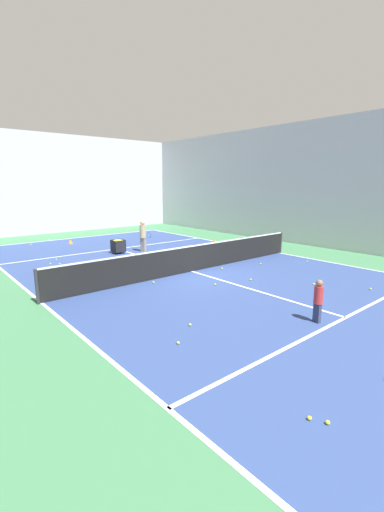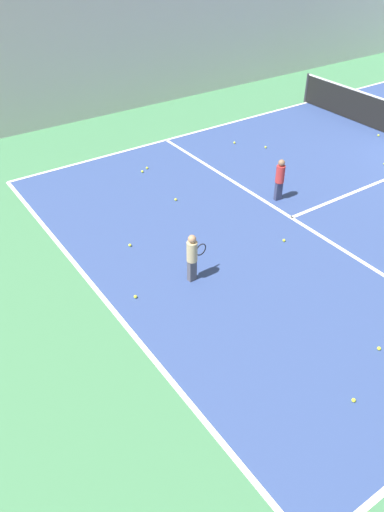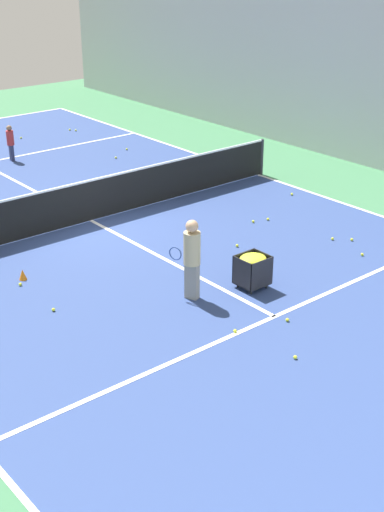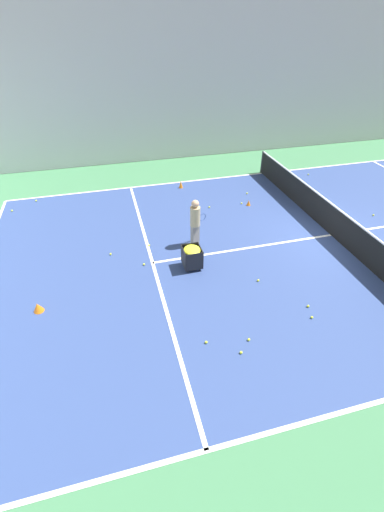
% 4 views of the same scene
% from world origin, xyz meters
% --- Properties ---
extents(ground_plane, '(34.22, 34.22, 0.00)m').
position_xyz_m(ground_plane, '(0.00, 0.00, 0.00)').
color(ground_plane, '#3D754C').
extents(court_playing_area, '(11.97, 23.71, 0.00)m').
position_xyz_m(court_playing_area, '(0.00, 0.00, 0.00)').
color(court_playing_area, navy).
rests_on(court_playing_area, ground).
extents(line_baseline_far, '(11.97, 0.10, 0.00)m').
position_xyz_m(line_baseline_far, '(0.00, 11.85, 0.01)').
color(line_baseline_far, white).
rests_on(line_baseline_far, ground).
extents(line_sideline_left, '(0.10, 23.71, 0.00)m').
position_xyz_m(line_sideline_left, '(-5.99, 0.00, 0.01)').
color(line_sideline_left, white).
rests_on(line_sideline_left, ground).
extents(line_sideline_right, '(0.10, 23.71, 0.00)m').
position_xyz_m(line_sideline_right, '(5.99, 0.00, 0.01)').
color(line_sideline_right, white).
rests_on(line_sideline_right, ground).
extents(line_service_near, '(11.97, 0.10, 0.00)m').
position_xyz_m(line_service_near, '(0.00, -6.52, 0.01)').
color(line_service_near, white).
rests_on(line_service_near, ground).
extents(line_service_far, '(11.97, 0.10, 0.00)m').
position_xyz_m(line_service_far, '(0.00, 6.52, 0.01)').
color(line_service_far, white).
rests_on(line_service_far, ground).
extents(line_centre_service, '(0.10, 13.04, 0.00)m').
position_xyz_m(line_centre_service, '(0.00, 0.00, 0.01)').
color(line_centre_service, white).
rests_on(line_centre_service, ground).
extents(hall_enclosure_right, '(0.15, 30.52, 7.07)m').
position_xyz_m(hall_enclosure_right, '(9.32, 0.00, 3.53)').
color(hall_enclosure_right, silver).
rests_on(hall_enclosure_right, ground).
extents(hall_enclosure_far, '(18.48, 0.15, 7.07)m').
position_xyz_m(hall_enclosure_far, '(0.00, 15.18, 3.53)').
color(hall_enclosure_far, silver).
rests_on(hall_enclosure_far, ground).
extents(tennis_net, '(12.27, 0.10, 1.10)m').
position_xyz_m(tennis_net, '(0.00, 0.00, 0.57)').
color(tennis_net, '#2D2D33').
rests_on(tennis_net, ground).
extents(coach_at_net, '(0.46, 0.66, 1.68)m').
position_xyz_m(coach_at_net, '(0.72, 4.90, 0.96)').
color(coach_at_net, gray).
rests_on(coach_at_net, ground).
extents(child_midcourt, '(0.26, 0.26, 1.16)m').
position_xyz_m(child_midcourt, '(-0.90, -6.17, 0.67)').
color(child_midcourt, '#2D3351').
rests_on(child_midcourt, ground).
extents(ball_cart, '(0.61, 0.57, 0.73)m').
position_xyz_m(ball_cart, '(-0.53, 5.35, 0.52)').
color(ball_cart, black).
rests_on(ball_cart, ground).
extents(training_cone_0, '(0.28, 0.28, 0.26)m').
position_xyz_m(training_cone_0, '(-1.35, 9.85, 0.13)').
color(training_cone_0, orange).
rests_on(training_cone_0, ground).
extents(training_cone_1, '(0.18, 0.18, 0.33)m').
position_xyz_m(training_cone_1, '(5.37, 4.30, 0.17)').
color(training_cone_1, orange).
rests_on(training_cone_1, ground).
extents(training_cone_2, '(0.17, 0.17, 0.23)m').
position_xyz_m(training_cone_2, '(2.95, 1.98, 0.12)').
color(training_cone_2, orange).
rests_on(training_cone_2, ground).
extents(tennis_ball_0, '(0.07, 0.07, 0.07)m').
position_xyz_m(tennis_ball_0, '(5.19, -2.13, 0.04)').
color(tennis_ball_0, yellow).
rests_on(tennis_ball_0, ground).
extents(tennis_ball_1, '(0.07, 0.07, 0.07)m').
position_xyz_m(tennis_ball_1, '(-4.47, -8.15, 0.04)').
color(tennis_ball_1, yellow).
rests_on(tennis_ball_1, ground).
extents(tennis_ball_3, '(0.07, 0.07, 0.07)m').
position_xyz_m(tennis_ball_3, '(-4.46, -4.83, 0.04)').
color(tennis_ball_3, yellow).
rests_on(tennis_ball_3, ground).
extents(tennis_ball_4, '(0.07, 0.07, 0.07)m').
position_xyz_m(tennis_ball_4, '(-3.50, 2.86, 0.04)').
color(tennis_ball_4, yellow).
rests_on(tennis_ball_4, ground).
extents(tennis_ball_6, '(0.07, 0.07, 0.07)m').
position_xyz_m(tennis_ball_6, '(3.13, 2.21, 0.04)').
color(tennis_ball_6, yellow).
rests_on(tennis_ball_6, ground).
extents(tennis_ball_7, '(0.07, 0.07, 0.07)m').
position_xyz_m(tennis_ball_7, '(-0.05, 6.80, 0.04)').
color(tennis_ball_7, yellow).
rests_on(tennis_ball_7, ground).
extents(tennis_ball_8, '(0.07, 0.07, 0.07)m').
position_xyz_m(tennis_ball_8, '(-3.61, -4.22, 0.04)').
color(tennis_ball_8, yellow).
rests_on(tennis_ball_8, ground).
extents(tennis_ball_9, '(0.07, 0.07, 0.07)m').
position_xyz_m(tennis_ball_9, '(5.62, 10.58, 0.04)').
color(tennis_ball_9, yellow).
rests_on(tennis_ball_9, ground).
extents(tennis_ball_10, '(0.07, 0.07, 0.07)m').
position_xyz_m(tennis_ball_10, '(-1.91, 12.08, 0.04)').
color(tennis_ball_10, yellow).
rests_on(tennis_ball_10, ground).
extents(tennis_ball_11, '(0.07, 0.07, 0.07)m').
position_xyz_m(tennis_ball_11, '(-5.40, 1.92, 0.04)').
color(tennis_ball_11, yellow).
rests_on(tennis_ball_11, ground).
extents(tennis_ball_13, '(0.07, 0.07, 0.07)m').
position_xyz_m(tennis_ball_13, '(2.12, -4.29, 0.04)').
color(tennis_ball_13, yellow).
rests_on(tennis_ball_13, ground).
extents(tennis_ball_15, '(0.07, 0.07, 0.07)m').
position_xyz_m(tennis_ball_15, '(3.97, 1.62, 0.04)').
color(tennis_ball_15, yellow).
rests_on(tennis_ball_15, ground).
extents(tennis_ball_16, '(0.07, 0.07, 0.07)m').
position_xyz_m(tennis_ball_16, '(0.99, 6.47, 0.04)').
color(tennis_ball_16, yellow).
rests_on(tennis_ball_16, ground).
extents(tennis_ball_17, '(0.07, 0.07, 0.07)m').
position_xyz_m(tennis_ball_17, '(-4.09, 5.09, 0.04)').
color(tennis_ball_17, yellow).
rests_on(tennis_ball_17, ground).
extents(tennis_ball_18, '(0.07, 0.07, 0.07)m').
position_xyz_m(tennis_ball_18, '(-3.77, 4.76, 0.04)').
color(tennis_ball_18, yellow).
rests_on(tennis_ball_18, ground).
extents(tennis_ball_20, '(0.07, 0.07, 0.07)m').
position_xyz_m(tennis_ball_20, '(-3.10, 2.74, 0.04)').
color(tennis_ball_20, yellow).
rests_on(tennis_ball_20, ground).
extents(tennis_ball_21, '(0.07, 0.07, 0.07)m').
position_xyz_m(tennis_ball_21, '(1.23, -0.52, 0.04)').
color(tennis_ball_21, yellow).
rests_on(tennis_ball_21, ground).
extents(tennis_ball_22, '(0.07, 0.07, 0.07)m').
position_xyz_m(tennis_ball_22, '(0.83, -2.45, 0.04)').
color(tennis_ball_22, yellow).
rests_on(tennis_ball_22, ground).
extents(tennis_ball_23, '(0.07, 0.07, 0.07)m').
position_xyz_m(tennis_ball_23, '(-4.35, -8.38, 0.04)').
color(tennis_ball_23, yellow).
rests_on(tennis_ball_23, ground).
extents(tennis_ball_24, '(0.07, 0.07, 0.07)m').
position_xyz_m(tennis_ball_24, '(-2.19, -0.41, 0.04)').
color(tennis_ball_24, yellow).
rests_on(tennis_ball_24, ground).
extents(tennis_ball_25, '(0.07, 0.07, 0.07)m').
position_xyz_m(tennis_ball_25, '(-0.64, -2.05, 0.04)').
color(tennis_ball_25, yellow).
rests_on(tennis_ball_25, ground).
extents(tennis_ball_26, '(0.07, 0.07, 0.07)m').
position_xyz_m(tennis_ball_26, '(3.57, 11.81, 0.04)').
color(tennis_ball_26, yellow).
rests_on(tennis_ball_26, ground).
extents(tennis_ball_29, '(0.07, 0.07, 0.07)m').
position_xyz_m(tennis_ball_29, '(3.16, -1.05, 0.04)').
color(tennis_ball_29, yellow).
rests_on(tennis_ball_29, ground).
extents(tennis_ball_30, '(0.07, 0.07, 0.07)m').
position_xyz_m(tennis_ball_30, '(-0.96, 11.46, 0.04)').
color(tennis_ball_30, yellow).
rests_on(tennis_ball_30, ground).
extents(tennis_ball_31, '(0.07, 0.07, 0.07)m').
position_xyz_m(tennis_ball_31, '(3.08, -5.87, 0.04)').
color(tennis_ball_31, yellow).
rests_on(tennis_ball_31, ground).
extents(tennis_ball_33, '(0.07, 0.07, 0.07)m').
position_xyz_m(tennis_ball_33, '(-3.58, 5.80, 0.04)').
color(tennis_ball_33, yellow).
rests_on(tennis_ball_33, ground).
extents(tennis_ball_34, '(0.07, 0.07, 0.07)m').
position_xyz_m(tennis_ball_34, '(3.15, 3.62, 0.04)').
color(tennis_ball_34, yellow).
rests_on(tennis_ball_34, ground).
extents(tennis_ball_36, '(0.07, 0.07, 0.07)m').
position_xyz_m(tennis_ball_36, '(-3.33, 10.91, 0.04)').
color(tennis_ball_36, yellow).
rests_on(tennis_ball_36, ground).
extents(tennis_ball_37, '(0.07, 0.07, 0.07)m').
position_xyz_m(tennis_ball_37, '(-1.73, 3.61, 0.04)').
color(tennis_ball_37, yellow).
rests_on(tennis_ball_37, ground).
extents(tennis_ball_38, '(0.07, 0.07, 0.07)m').
position_xyz_m(tennis_ball_38, '(4.91, 11.43, 0.04)').
color(tennis_ball_38, yellow).
rests_on(tennis_ball_38, ground).
extents(tennis_ball_39, '(0.07, 0.07, 0.07)m').
position_xyz_m(tennis_ball_39, '(0.80, 7.79, 0.04)').
color(tennis_ball_39, yellow).
rests_on(tennis_ball_39, ground).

